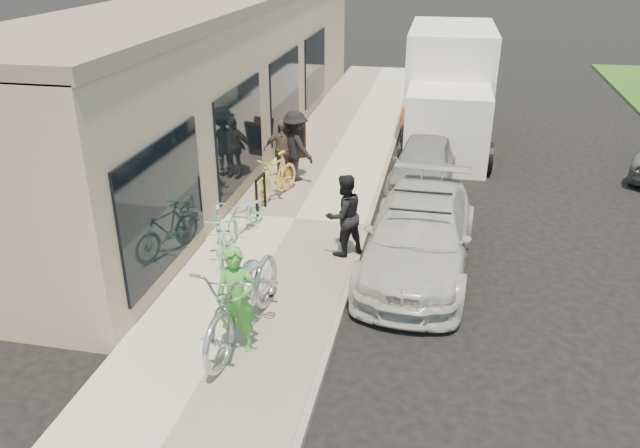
{
  "coord_description": "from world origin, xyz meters",
  "views": [
    {
      "loc": [
        0.97,
        -8.76,
        5.66
      ],
      "look_at": [
        -1.03,
        0.93,
        1.05
      ],
      "focal_mm": 35.0,
      "sensor_mm": 36.0,
      "label": 1
    }
  ],
  "objects_px": {
    "tandem_bike": "(244,296)",
    "cruiser_bike_a": "(219,235)",
    "bike_rack": "(261,190)",
    "sedan_silver": "(424,162)",
    "bystander_b": "(282,150)",
    "cruiser_bike_c": "(275,176)",
    "moving_truck": "(448,91)",
    "bystander_a": "(295,146)",
    "woman_rider": "(237,300)",
    "man_standing": "(344,215)",
    "sedan_white": "(419,235)",
    "sandwich_board": "(295,139)",
    "cruiser_bike_b": "(244,216)"
  },
  "relations": [
    {
      "from": "bystander_a",
      "to": "moving_truck",
      "type": "bearing_deg",
      "value": -90.95
    },
    {
      "from": "bystander_a",
      "to": "bystander_b",
      "type": "relative_size",
      "value": 1.13
    },
    {
      "from": "woman_rider",
      "to": "cruiser_bike_a",
      "type": "xyz_separation_m",
      "value": [
        -1.22,
        2.57,
        -0.32
      ]
    },
    {
      "from": "bike_rack",
      "to": "cruiser_bike_c",
      "type": "height_order",
      "value": "cruiser_bike_c"
    },
    {
      "from": "moving_truck",
      "to": "cruiser_bike_b",
      "type": "relative_size",
      "value": 4.28
    },
    {
      "from": "man_standing",
      "to": "bystander_b",
      "type": "height_order",
      "value": "man_standing"
    },
    {
      "from": "cruiser_bike_a",
      "to": "bystander_a",
      "type": "relative_size",
      "value": 0.94
    },
    {
      "from": "sandwich_board",
      "to": "sedan_silver",
      "type": "distance_m",
      "value": 3.66
    },
    {
      "from": "bike_rack",
      "to": "tandem_bike",
      "type": "height_order",
      "value": "tandem_bike"
    },
    {
      "from": "tandem_bike",
      "to": "cruiser_bike_a",
      "type": "relative_size",
      "value": 1.62
    },
    {
      "from": "tandem_bike",
      "to": "bystander_b",
      "type": "xyz_separation_m",
      "value": [
        -1.14,
        6.48,
        0.07
      ]
    },
    {
      "from": "woman_rider",
      "to": "man_standing",
      "type": "height_order",
      "value": "woman_rider"
    },
    {
      "from": "woman_rider",
      "to": "bystander_b",
      "type": "distance_m",
      "value": 6.87
    },
    {
      "from": "bystander_a",
      "to": "sedan_white",
      "type": "bearing_deg",
      "value": 166.42
    },
    {
      "from": "sandwich_board",
      "to": "man_standing",
      "type": "distance_m",
      "value": 5.74
    },
    {
      "from": "cruiser_bike_a",
      "to": "bystander_b",
      "type": "relative_size",
      "value": 1.07
    },
    {
      "from": "cruiser_bike_a",
      "to": "woman_rider",
      "type": "bearing_deg",
      "value": -85.88
    },
    {
      "from": "man_standing",
      "to": "moving_truck",
      "type": "bearing_deg",
      "value": -143.7
    },
    {
      "from": "bike_rack",
      "to": "man_standing",
      "type": "height_order",
      "value": "man_standing"
    },
    {
      "from": "sedan_silver",
      "to": "cruiser_bike_b",
      "type": "xyz_separation_m",
      "value": [
        -3.38,
        -3.81,
        -0.07
      ]
    },
    {
      "from": "sandwich_board",
      "to": "man_standing",
      "type": "bearing_deg",
      "value": -79.42
    },
    {
      "from": "moving_truck",
      "to": "bystander_a",
      "type": "height_order",
      "value": "moving_truck"
    },
    {
      "from": "bystander_a",
      "to": "bystander_b",
      "type": "height_order",
      "value": "bystander_a"
    },
    {
      "from": "sedan_silver",
      "to": "cruiser_bike_a",
      "type": "distance_m",
      "value": 6.02
    },
    {
      "from": "bystander_b",
      "to": "cruiser_bike_c",
      "type": "bearing_deg",
      "value": -91.13
    },
    {
      "from": "cruiser_bike_b",
      "to": "cruiser_bike_c",
      "type": "distance_m",
      "value": 1.99
    },
    {
      "from": "sedan_silver",
      "to": "bike_rack",
      "type": "bearing_deg",
      "value": -137.18
    },
    {
      "from": "tandem_bike",
      "to": "man_standing",
      "type": "relative_size",
      "value": 1.66
    },
    {
      "from": "sedan_white",
      "to": "cruiser_bike_b",
      "type": "xyz_separation_m",
      "value": [
        -3.5,
        0.43,
        -0.12
      ]
    },
    {
      "from": "bystander_b",
      "to": "bystander_a",
      "type": "bearing_deg",
      "value": 9.71
    },
    {
      "from": "bike_rack",
      "to": "sedan_silver",
      "type": "relative_size",
      "value": 0.23
    },
    {
      "from": "bike_rack",
      "to": "sandwich_board",
      "type": "xyz_separation_m",
      "value": [
        -0.15,
        3.71,
        0.0
      ]
    },
    {
      "from": "sedan_white",
      "to": "man_standing",
      "type": "bearing_deg",
      "value": -176.85
    },
    {
      "from": "sedan_silver",
      "to": "bystander_a",
      "type": "bearing_deg",
      "value": -164.64
    },
    {
      "from": "woman_rider",
      "to": "cruiser_bike_b",
      "type": "height_order",
      "value": "woman_rider"
    },
    {
      "from": "tandem_bike",
      "to": "cruiser_bike_b",
      "type": "relative_size",
      "value": 1.72
    },
    {
      "from": "sandwich_board",
      "to": "woman_rider",
      "type": "xyz_separation_m",
      "value": [
        1.24,
        -8.52,
        0.31
      ]
    },
    {
      "from": "sandwich_board",
      "to": "moving_truck",
      "type": "relative_size",
      "value": 0.15
    },
    {
      "from": "cruiser_bike_c",
      "to": "bike_rack",
      "type": "bearing_deg",
      "value": -79.12
    },
    {
      "from": "woman_rider",
      "to": "bike_rack",
      "type": "bearing_deg",
      "value": 97.22
    },
    {
      "from": "moving_truck",
      "to": "bystander_a",
      "type": "xyz_separation_m",
      "value": [
        -3.52,
        -4.86,
        -0.41
      ]
    },
    {
      "from": "tandem_bike",
      "to": "cruiser_bike_a",
      "type": "xyz_separation_m",
      "value": [
        -1.23,
        2.27,
        -0.2
      ]
    },
    {
      "from": "cruiser_bike_b",
      "to": "bystander_b",
      "type": "height_order",
      "value": "bystander_b"
    },
    {
      "from": "moving_truck",
      "to": "bystander_a",
      "type": "relative_size",
      "value": 3.8
    },
    {
      "from": "moving_truck",
      "to": "cruiser_bike_a",
      "type": "distance_m",
      "value": 10.0
    },
    {
      "from": "sedan_white",
      "to": "bystander_a",
      "type": "bearing_deg",
      "value": 134.71
    },
    {
      "from": "sedan_silver",
      "to": "cruiser_bike_c",
      "type": "bearing_deg",
      "value": -146.32
    },
    {
      "from": "sedan_silver",
      "to": "cruiser_bike_c",
      "type": "height_order",
      "value": "sedan_silver"
    },
    {
      "from": "bystander_b",
      "to": "cruiser_bike_b",
      "type": "bearing_deg",
      "value": -97.79
    },
    {
      "from": "sandwich_board",
      "to": "sedan_white",
      "type": "bearing_deg",
      "value": -67.82
    }
  ]
}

